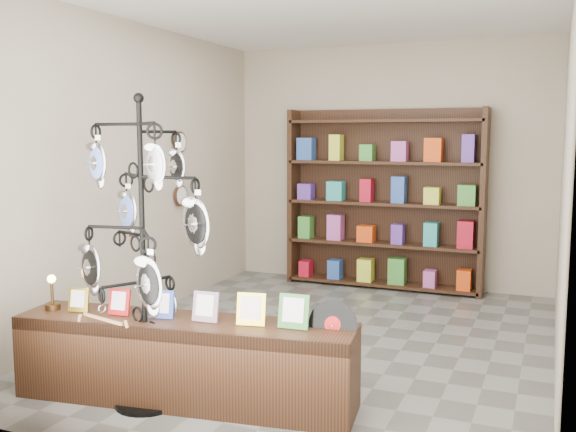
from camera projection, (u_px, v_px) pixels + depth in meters
ground at (320, 340)px, 5.90m from camera, size 5.00×5.00×0.00m
room_envelope at (321, 138)px, 5.68m from camera, size 5.00×5.00×5.00m
display_tree at (142, 229)px, 4.32m from camera, size 1.15×1.15×2.15m
front_shelf at (185, 360)px, 4.49m from camera, size 2.46×0.82×0.85m
back_shelving at (384, 205)px, 7.88m from camera, size 2.42×0.36×2.20m
wall_clocks at (180, 169)px, 7.20m from camera, size 0.03×0.24×0.84m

